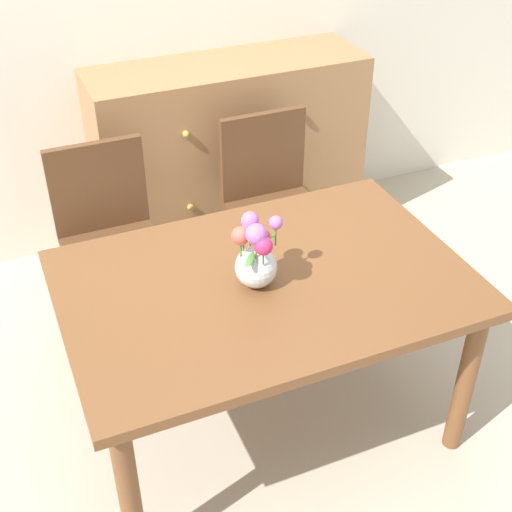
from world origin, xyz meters
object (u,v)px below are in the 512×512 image
chair_right (272,196)px  flower_vase (256,257)px  dresser (229,155)px  dining_table (265,299)px  chair_left (108,232)px

chair_right → flower_vase: size_ratio=3.35×
dresser → dining_table: bearing=-105.6°
chair_left → chair_right: size_ratio=1.00×
chair_right → dresser: (-0.02, 0.51, -0.02)m
dresser → flower_vase: size_ratio=5.24×
chair_right → dresser: size_ratio=0.64×
dining_table → dresser: bearing=74.4°
dining_table → chair_left: bearing=115.5°
chair_right → dresser: dresser is taller
chair_left → dresser: size_ratio=0.64×
dining_table → chair_right: chair_right is taller
dresser → flower_vase: 1.45m
dresser → flower_vase: (-0.41, -1.35, 0.34)m
dining_table → dresser: (0.37, 1.33, -0.13)m
chair_right → flower_vase: 1.00m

